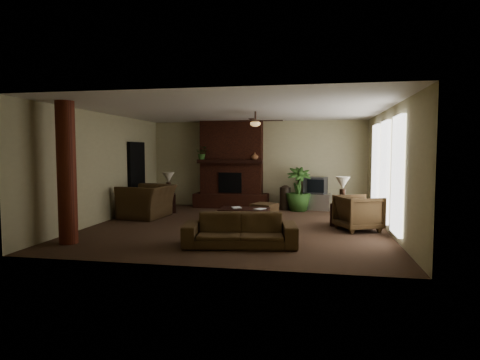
% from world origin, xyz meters
% --- Properties ---
extents(room_shell, '(7.00, 7.00, 7.00)m').
position_xyz_m(room_shell, '(0.00, 0.00, 1.40)').
color(room_shell, '#493324').
rests_on(room_shell, ground).
extents(fireplace, '(2.40, 0.70, 2.80)m').
position_xyz_m(fireplace, '(-0.80, 3.22, 1.16)').
color(fireplace, '#421C11').
rests_on(fireplace, ground).
extents(windows, '(0.08, 3.65, 2.35)m').
position_xyz_m(windows, '(3.45, 0.20, 1.35)').
color(windows, white).
rests_on(windows, ground).
extents(log_column, '(0.36, 0.36, 2.80)m').
position_xyz_m(log_column, '(-2.95, -2.40, 1.40)').
color(log_column, maroon).
rests_on(log_column, ground).
extents(doorway, '(0.10, 1.00, 2.10)m').
position_xyz_m(doorway, '(-3.44, 1.80, 1.05)').
color(doorway, black).
rests_on(doorway, ground).
extents(ceiling_fan, '(1.35, 1.35, 0.37)m').
position_xyz_m(ceiling_fan, '(0.40, 0.30, 2.53)').
color(ceiling_fan, '#311E16').
rests_on(ceiling_fan, ceiling).
extents(sofa, '(2.22, 0.93, 0.84)m').
position_xyz_m(sofa, '(0.45, -2.03, 0.42)').
color(sofa, '#47341E').
rests_on(sofa, ground).
extents(armchair_left, '(1.03, 1.46, 1.20)m').
position_xyz_m(armchair_left, '(-2.68, 0.80, 0.60)').
color(armchair_left, '#47341E').
rests_on(armchair_left, ground).
extents(armchair_right, '(1.11, 1.13, 0.90)m').
position_xyz_m(armchair_right, '(2.86, -0.03, 0.45)').
color(armchair_right, '#47341E').
rests_on(armchair_right, ground).
extents(coffee_table, '(1.20, 0.70, 0.43)m').
position_xyz_m(coffee_table, '(0.17, 0.06, 0.37)').
color(coffee_table, black).
rests_on(coffee_table, ground).
extents(ottoman, '(0.78, 0.78, 0.40)m').
position_xyz_m(ottoman, '(0.51, 1.27, 0.20)').
color(ottoman, '#47341E').
rests_on(ottoman, ground).
extents(tv_stand, '(0.94, 0.67, 0.50)m').
position_xyz_m(tv_stand, '(1.96, 3.15, 0.25)').
color(tv_stand, silver).
rests_on(tv_stand, ground).
extents(tv, '(0.77, 0.69, 0.52)m').
position_xyz_m(tv, '(1.90, 3.14, 0.76)').
color(tv, '#353538').
rests_on(tv, tv_stand).
extents(floor_vase, '(0.34, 0.34, 0.77)m').
position_xyz_m(floor_vase, '(0.97, 2.96, 0.43)').
color(floor_vase, '#2D2219').
rests_on(floor_vase, ground).
extents(floor_plant, '(1.03, 1.47, 0.75)m').
position_xyz_m(floor_plant, '(1.38, 2.78, 0.37)').
color(floor_plant, '#2E5321').
rests_on(floor_plant, ground).
extents(side_table_left, '(0.65, 0.65, 0.55)m').
position_xyz_m(side_table_left, '(-2.48, 1.79, 0.28)').
color(side_table_left, black).
rests_on(side_table_left, ground).
extents(lamp_left, '(0.36, 0.36, 0.65)m').
position_xyz_m(lamp_left, '(-2.43, 1.81, 1.00)').
color(lamp_left, '#311E16').
rests_on(lamp_left, side_table_left).
extents(side_table_right, '(0.60, 0.60, 0.55)m').
position_xyz_m(side_table_right, '(2.53, 0.53, 0.28)').
color(side_table_right, black).
rests_on(side_table_right, ground).
extents(lamp_right, '(0.46, 0.46, 0.65)m').
position_xyz_m(lamp_right, '(2.53, 0.57, 1.00)').
color(lamp_right, '#311E16').
rests_on(lamp_right, side_table_right).
extents(mantel_plant, '(0.39, 0.43, 0.33)m').
position_xyz_m(mantel_plant, '(-1.69, 2.91, 1.72)').
color(mantel_plant, '#2E5321').
rests_on(mantel_plant, fireplace).
extents(mantel_vase, '(0.24, 0.25, 0.22)m').
position_xyz_m(mantel_vase, '(0.00, 2.98, 1.67)').
color(mantel_vase, '#96603C').
rests_on(mantel_vase, fireplace).
extents(book_a, '(0.21, 0.11, 0.29)m').
position_xyz_m(book_a, '(-0.12, -0.00, 0.57)').
color(book_a, '#999999').
rests_on(book_a, coffee_table).
extents(book_b, '(0.20, 0.11, 0.29)m').
position_xyz_m(book_b, '(0.48, -0.04, 0.58)').
color(book_b, '#999999').
rests_on(book_b, coffee_table).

